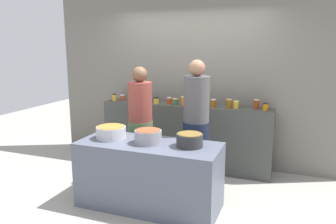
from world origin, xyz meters
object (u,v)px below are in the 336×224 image
at_px(preserve_jar_1, 123,98).
at_px(cooking_pot_center, 148,137).
at_px(preserve_jar_2, 135,97).
at_px(cook_with_tongs, 141,131).
at_px(preserve_jar_6, 175,102).
at_px(cooking_pot_left, 111,132).
at_px(preserve_jar_3, 148,98).
at_px(preserve_jar_8, 192,101).
at_px(preserve_jar_13, 256,104).
at_px(preserve_jar_14, 265,107).
at_px(cook_in_cap, 196,134).
at_px(preserve_jar_0, 114,97).
at_px(preserve_jar_10, 213,103).
at_px(preserve_jar_4, 156,100).
at_px(cooking_pot_right, 190,140).
at_px(preserve_jar_12, 236,105).
at_px(preserve_jar_11, 229,104).
at_px(preserve_jar_5, 169,101).
at_px(preserve_jar_9, 202,102).
at_px(preserve_jar_7, 184,101).

xyz_separation_m(preserve_jar_1, cooking_pot_center, (1.09, -1.40, -0.19)).
height_order(preserve_jar_1, preserve_jar_2, preserve_jar_2).
xyz_separation_m(preserve_jar_1, cook_with_tongs, (0.68, -0.76, -0.32)).
bearing_deg(preserve_jar_6, cooking_pot_left, -106.34).
xyz_separation_m(preserve_jar_3, cooking_pot_left, (0.12, -1.41, -0.21)).
distance_m(preserve_jar_8, preserve_jar_13, 0.96).
distance_m(preserve_jar_14, cook_in_cap, 1.15).
height_order(preserve_jar_0, cooking_pot_left, preserve_jar_0).
relative_size(preserve_jar_10, cooking_pot_left, 0.34).
xyz_separation_m(preserve_jar_4, cooking_pot_left, (-0.06, -1.31, -0.20)).
bearing_deg(cooking_pot_right, cooking_pot_left, -179.00).
xyz_separation_m(preserve_jar_1, preserve_jar_4, (0.64, -0.07, 0.00)).
relative_size(preserve_jar_0, preserve_jar_12, 1.08).
distance_m(preserve_jar_4, preserve_jar_11, 1.15).
bearing_deg(cooking_pot_left, cooking_pot_right, 1.00).
relative_size(preserve_jar_3, preserve_jar_6, 1.37).
height_order(preserve_jar_11, cook_in_cap, cook_in_cap).
height_order(preserve_jar_8, preserve_jar_11, preserve_jar_8).
bearing_deg(preserve_jar_4, preserve_jar_10, 0.95).
xyz_separation_m(preserve_jar_3, preserve_jar_4, (0.18, -0.11, -0.02)).
bearing_deg(preserve_jar_0, preserve_jar_6, 0.28).
bearing_deg(preserve_jar_0, cook_in_cap, -24.63).
height_order(preserve_jar_4, preserve_jar_13, preserve_jar_13).
height_order(preserve_jar_0, preserve_jar_1, preserve_jar_0).
relative_size(preserve_jar_5, preserve_jar_6, 1.06).
xyz_separation_m(preserve_jar_2, preserve_jar_9, (1.16, -0.06, -0.00)).
bearing_deg(preserve_jar_12, preserve_jar_14, -3.57).
relative_size(preserve_jar_2, preserve_jar_11, 1.01).
height_order(preserve_jar_8, preserve_jar_14, preserve_jar_8).
xyz_separation_m(preserve_jar_13, preserve_jar_14, (0.13, -0.08, -0.02)).
xyz_separation_m(preserve_jar_4, cooking_pot_center, (0.45, -1.33, -0.19)).
relative_size(preserve_jar_5, preserve_jar_9, 0.80).
height_order(preserve_jar_0, preserve_jar_4, preserve_jar_0).
distance_m(preserve_jar_3, preserve_jar_6, 0.52).
distance_m(preserve_jar_0, cook_in_cap, 1.81).
xyz_separation_m(preserve_jar_0, preserve_jar_11, (1.90, 0.02, 0.01)).
height_order(preserve_jar_4, cook_in_cap, cook_in_cap).
height_order(preserve_jar_11, cook_with_tongs, cook_with_tongs).
bearing_deg(cook_in_cap, cook_with_tongs, 176.01).
bearing_deg(preserve_jar_9, preserve_jar_13, 4.63).
relative_size(preserve_jar_2, preserve_jar_6, 1.36).
xyz_separation_m(preserve_jar_0, preserve_jar_14, (2.42, 0.03, -0.00)).
distance_m(preserve_jar_1, preserve_jar_14, 2.30).
height_order(preserve_jar_3, cook_with_tongs, cook_with_tongs).
xyz_separation_m(preserve_jar_11, preserve_jar_14, (0.52, 0.01, -0.01)).
relative_size(preserve_jar_7, cooking_pot_left, 0.37).
height_order(preserve_jar_5, cooking_pot_left, preserve_jar_5).
bearing_deg(preserve_jar_4, cook_with_tongs, -86.31).
relative_size(preserve_jar_1, preserve_jar_4, 0.97).
bearing_deg(cooking_pot_center, preserve_jar_4, 108.63).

